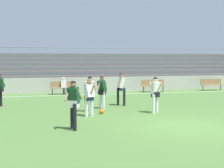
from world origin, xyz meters
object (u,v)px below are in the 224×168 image
object	(u,v)px
bench_far_left	(153,85)
player_white_overlapping	(90,91)
bleacher_stand	(125,69)
player_dark_dropping_back	(0,87)
player_dark_challenging	(73,101)
player_white_wide_left	(121,86)
soccer_ball	(101,111)
player_white_deep_cover	(155,92)
bench_near_wall_gap	(211,83)
bench_far_right	(63,86)
player_white_wide_right	(89,94)
spectator_seated	(64,84)
player_dark_pressing_high	(102,89)

from	to	relation	value
bench_far_left	player_white_overlapping	size ratio (longest dim) A/B	1.08
bleacher_stand	player_dark_dropping_back	size ratio (longest dim) A/B	14.63
player_dark_challenging	player_white_wide_left	bearing A→B (deg)	59.01
soccer_ball	player_white_deep_cover	bearing A→B (deg)	-8.37
bench_near_wall_gap	player_white_wide_left	distance (m)	11.27
bench_far_left	player_dark_challenging	world-z (taller)	player_dark_challenging
bench_far_right	player_white_wide_right	size ratio (longest dim) A/B	1.12
bench_near_wall_gap	spectator_seated	distance (m)	11.61
player_white_wide_left	player_white_overlapping	bearing A→B (deg)	-139.63
player_white_overlapping	soccer_ball	size ratio (longest dim) A/B	7.56
bench_near_wall_gap	player_white_deep_cover	bearing A→B (deg)	-132.25
spectator_seated	player_dark_dropping_back	xyz separation A→B (m)	(-3.83, -5.18, 0.32)
bench_far_right	player_white_wide_left	size ratio (longest dim) A/B	1.05
player_white_overlapping	player_white_wide_right	size ratio (longest dim) A/B	1.03
player_white_overlapping	player_white_deep_cover	bearing A→B (deg)	-20.48
spectator_seated	player_white_overlapping	distance (m)	8.05
bleacher_stand	soccer_ball	xyz separation A→B (m)	(-5.07, -13.58, -1.45)
player_dark_pressing_high	bleacher_stand	bearing A→B (deg)	68.65
bleacher_stand	player_dark_challenging	distance (m)	17.94
player_white_overlapping	soccer_ball	world-z (taller)	player_white_overlapping
player_dark_dropping_back	bench_far_left	bearing A→B (deg)	26.70
bleacher_stand	player_white_overlapping	distance (m)	14.00
player_white_wide_right	player_dark_challenging	distance (m)	2.73
player_white_overlapping	player_white_wide_left	size ratio (longest dim) A/B	0.97
player_white_overlapping	bleacher_stand	bearing A→B (deg)	67.01
player_dark_dropping_back	player_white_deep_cover	bearing A→B (deg)	-28.96
player_white_deep_cover	soccer_ball	xyz separation A→B (m)	(-2.44, 0.36, -0.88)
bench_near_wall_gap	spectator_seated	world-z (taller)	spectator_seated
bench_near_wall_gap	player_white_wide_right	size ratio (longest dim) A/B	1.12
player_dark_challenging	bench_far_right	bearing A→B (deg)	85.81
bench_near_wall_gap	player_dark_challenging	distance (m)	17.24
soccer_ball	player_dark_dropping_back	bearing A→B (deg)	142.48
player_dark_challenging	bleacher_stand	bearing A→B (deg)	67.93
bench_near_wall_gap	bench_far_left	xyz separation A→B (m)	(-4.90, 0.00, 0.00)
bench_far_left	player_dark_challenging	distance (m)	14.11
player_dark_dropping_back	player_dark_pressing_high	distance (m)	5.39
player_white_wide_right	player_dark_challenging	xyz separation A→B (m)	(-1.01, -2.54, 0.08)
player_white_deep_cover	bench_far_right	bearing A→B (deg)	109.35
bleacher_stand	bench_far_left	world-z (taller)	bleacher_stand
player_dark_challenging	player_dark_dropping_back	size ratio (longest dim) A/B	1.01
bench_far_right	bleacher_stand	bearing A→B (deg)	38.84
soccer_ball	bleacher_stand	bearing A→B (deg)	69.51
player_dark_pressing_high	soccer_ball	size ratio (longest dim) A/B	7.44
bench_far_right	bench_far_left	distance (m)	6.70
bench_near_wall_gap	player_white_deep_cover	distance (m)	12.45
player_dark_dropping_back	soccer_ball	bearing A→B (deg)	-37.52
spectator_seated	player_white_wide_left	world-z (taller)	player_white_wide_left
soccer_ball	player_white_wide_right	bearing A→B (deg)	-142.55
player_white_deep_cover	player_dark_dropping_back	bearing A→B (deg)	151.04
player_white_overlapping	player_white_wide_left	distance (m)	2.61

